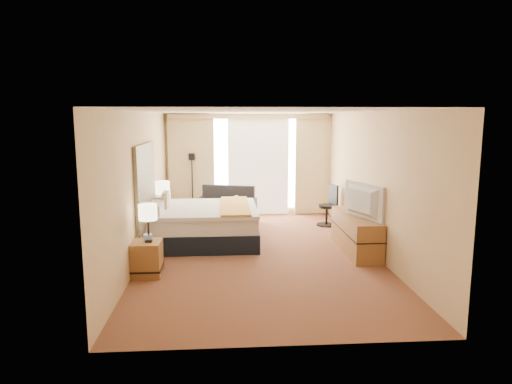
{
  "coord_description": "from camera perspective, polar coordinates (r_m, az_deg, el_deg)",
  "views": [
    {
      "loc": [
        -0.63,
        -8.16,
        2.5
      ],
      "look_at": [
        -0.02,
        0.4,
        1.09
      ],
      "focal_mm": 32.0,
      "sensor_mm": 36.0,
      "label": 1
    }
  ],
  "objects": [
    {
      "name": "wall_front",
      "position": [
        4.85,
        3.53,
        -4.98
      ],
      "size": [
        4.2,
        0.02,
        2.6
      ],
      "primitive_type": "cube",
      "color": "#D3BC81",
      "rests_on": "ground"
    },
    {
      "name": "window",
      "position": [
        11.72,
        0.28,
        3.56
      ],
      "size": [
        2.3,
        0.02,
        2.3
      ],
      "primitive_type": "cube",
      "color": "silver",
      "rests_on": "wall_back"
    },
    {
      "name": "floor_lamp",
      "position": [
        11.57,
        -8.0,
        2.48
      ],
      "size": [
        0.2,
        0.2,
        1.61
      ],
      "color": "black",
      "rests_on": "floor"
    },
    {
      "name": "ceiling",
      "position": [
        8.19,
        0.37,
        10.04
      ],
      "size": [
        4.2,
        7.0,
        0.02
      ],
      "primitive_type": "cube",
      "color": "white",
      "rests_on": "wall_back"
    },
    {
      "name": "tissue_box",
      "position": [
        7.46,
        -13.36,
        -5.61
      ],
      "size": [
        0.14,
        0.14,
        0.12
      ],
      "primitive_type": "cube",
      "rotation": [
        0.0,
        0.0,
        0.11
      ],
      "color": "#8DB1DA",
      "rests_on": "nightstand_left"
    },
    {
      "name": "desk_chair",
      "position": [
        10.76,
        9.07,
        -1.91
      ],
      "size": [
        0.47,
        0.47,
        0.95
      ],
      "rotation": [
        0.0,
        0.0,
        0.32
      ],
      "color": "black",
      "rests_on": "floor"
    },
    {
      "name": "bed",
      "position": [
        9.27,
        -6.63,
        -3.95
      ],
      "size": [
        2.14,
        1.95,
        1.04
      ],
      "color": "black",
      "rests_on": "floor"
    },
    {
      "name": "nightstand_right",
      "position": [
        9.94,
        -11.13,
        -3.77
      ],
      "size": [
        0.45,
        0.52,
        0.55
      ],
      "primitive_type": "cube",
      "color": "olive",
      "rests_on": "floor"
    },
    {
      "name": "telephone",
      "position": [
        9.76,
        -10.71,
        -2.13
      ],
      "size": [
        0.2,
        0.16,
        0.07
      ],
      "primitive_type": "cube",
      "rotation": [
        0.0,
        0.0,
        -0.04
      ],
      "color": "black",
      "rests_on": "nightstand_right"
    },
    {
      "name": "nightstand_left",
      "position": [
        7.55,
        -13.45,
        -8.06
      ],
      "size": [
        0.45,
        0.52,
        0.55
      ],
      "primitive_type": "cube",
      "color": "olive",
      "rests_on": "floor"
    },
    {
      "name": "wall_back",
      "position": [
        11.74,
        -0.95,
        3.46
      ],
      "size": [
        4.2,
        0.02,
        2.6
      ],
      "primitive_type": "cube",
      "color": "#D3BC81",
      "rests_on": "ground"
    },
    {
      "name": "lamp_left",
      "position": [
        7.33,
        -13.37,
        -2.57
      ],
      "size": [
        0.29,
        0.29,
        0.61
      ],
      "color": "black",
      "rests_on": "nightstand_left"
    },
    {
      "name": "floor",
      "position": [
        8.56,
        0.35,
        -7.65
      ],
      "size": [
        4.2,
        7.0,
        0.02
      ],
      "primitive_type": "cube",
      "color": "#541818",
      "rests_on": "ground"
    },
    {
      "name": "wall_left",
      "position": [
        8.38,
        -14.12,
        0.82
      ],
      "size": [
        0.02,
        7.0,
        2.6
      ],
      "primitive_type": "cube",
      "color": "#D3BC81",
      "rests_on": "ground"
    },
    {
      "name": "lamp_right",
      "position": [
        9.76,
        -11.6,
        0.5
      ],
      "size": [
        0.3,
        0.3,
        0.63
      ],
      "color": "black",
      "rests_on": "nightstand_right"
    },
    {
      "name": "curtains",
      "position": [
        11.62,
        -0.94,
        3.94
      ],
      "size": [
        4.12,
        0.19,
        2.56
      ],
      "color": "#CDB790",
      "rests_on": "floor"
    },
    {
      "name": "headboard",
      "position": [
        8.57,
        -13.62,
        0.89
      ],
      "size": [
        0.06,
        1.85,
        1.5
      ],
      "primitive_type": "cube",
      "color": "black",
      "rests_on": "wall_left"
    },
    {
      "name": "television",
      "position": [
        8.38,
        12.73,
        -1.1
      ],
      "size": [
        0.5,
        1.08,
        0.63
      ],
      "primitive_type": "imported",
      "rotation": [
        0.0,
        0.0,
        1.92
      ],
      "color": "black",
      "rests_on": "media_dresser"
    },
    {
      "name": "media_dresser",
      "position": [
        8.79,
        12.38,
        -5.04
      ],
      "size": [
        0.5,
        1.8,
        0.7
      ],
      "primitive_type": "cube",
      "color": "olive",
      "rests_on": "floor"
    },
    {
      "name": "loveseat",
      "position": [
        10.93,
        -3.74,
        -2.37
      ],
      "size": [
        1.54,
        1.09,
        0.87
      ],
      "rotation": [
        0.0,
        0.0,
        -0.27
      ],
      "color": "#4F161A",
      "rests_on": "floor"
    },
    {
      "name": "wall_right",
      "position": [
        8.69,
        14.3,
        1.11
      ],
      "size": [
        0.02,
        7.0,
        2.6
      ],
      "primitive_type": "cube",
      "color": "#D3BC81",
      "rests_on": "ground"
    }
  ]
}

